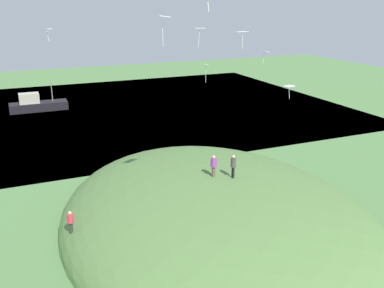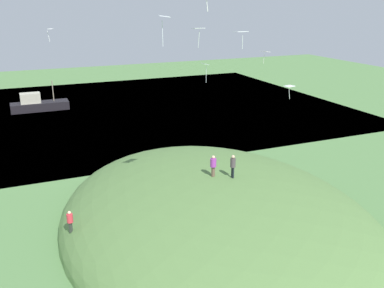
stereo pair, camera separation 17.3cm
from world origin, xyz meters
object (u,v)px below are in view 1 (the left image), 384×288
Objects in this scene: kite_6 at (198,29)px; kite_7 at (265,52)px; person_on_hilltop at (70,219)px; kite_4 at (50,30)px; person_with_child at (233,163)px; kite_0 at (205,65)px; kite_2 at (289,87)px; kite_5 at (241,32)px; kite_1 at (164,18)px; boat_on_lake at (37,105)px; person_watching_kites at (214,164)px.

kite_6 is 10.22m from kite_7.
kite_4 is at bearing 46.04° from person_on_hilltop.
person_on_hilltop is at bearing -103.23° from person_with_child.
kite_0 is at bearing 1.98° from person_on_hilltop.
person_with_child is 8.71m from kite_2.
kite_4 is at bearing -128.98° from kite_5.
kite_4 is (-3.06, -14.99, 3.83)m from kite_0.
kite_5 is at bearing 102.08° from kite_1.
kite_0 is 12.39m from kite_2.
kite_0 is 0.93× the size of kite_1.
person_with_child is 11.05m from kite_6.
boat_on_lake is 4.82× the size of person_with_child.
person_with_child is at bearing 29.68° from kite_4.
kite_1 reaches higher than boat_on_lake.
kite_1 is at bearing -101.63° from kite_2.
person_watching_kites is 1.34× the size of kite_4.
person_watching_kites is at bearing 27.16° from kite_1.
kite_1 is 13.59m from kite_7.
kite_0 reaches higher than person_on_hilltop.
kite_2 is (41.51, 17.69, 8.86)m from boat_on_lake.
kite_1 is at bearing 100.72° from boat_on_lake.
kite_0 is (-14.36, 5.87, 5.12)m from person_watching_kites.
person_with_child is 1.16× the size of kite_6.
kite_7 is (-10.05, 8.69, 6.76)m from person_with_child.
person_watching_kites is at bearing 102.42° from boat_on_lake.
kite_0 is at bearing 175.72° from kite_5.
boat_on_lake is 43.62m from person_on_hilltop.
kite_0 reaches higher than person_with_child.
kite_6 is at bearing 39.36° from kite_4.
person_watching_kites is 1.07× the size of kite_6.
boat_on_lake is 3.86× the size of kite_1.
kite_4 reaches higher than kite_0.
boat_on_lake is 42.66m from kite_1.
kite_1 is at bearing -77.92° from kite_5.
person_watching_kites is 10.96m from person_on_hilltop.
kite_0 is at bearing 78.46° from kite_4.
kite_1 is at bearing -38.42° from kite_0.
kite_2 reaches higher than person_on_hilltop.
kite_4 reaches higher than person_on_hilltop.
kite_6 reaches higher than kite_2.
kite_7 is at bearing 114.98° from kite_6.
kite_4 is (-15.28, -17.05, 4.09)m from kite_2.
kite_0 is 1.97× the size of kite_2.
kite_7 reaches higher than kite_0.
kite_1 is 14.99m from kite_4.
kite_1 is 1.83× the size of kite_7.
person_with_child is 1.46× the size of kite_7.
kite_6 reaches higher than kite_5.
kite_5 is at bearing 139.61° from person_with_child.
kite_5 is at bearing -4.28° from kite_0.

